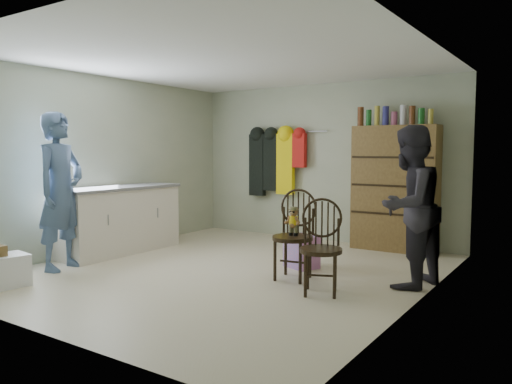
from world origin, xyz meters
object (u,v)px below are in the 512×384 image
Objects in this scene: chair_front at (295,229)px; dresser at (395,187)px; chair_far at (321,243)px; counter at (119,219)px.

dresser reaches higher than chair_front.
chair_front reaches higher than chair_far.
chair_far reaches higher than counter.
counter is 1.84× the size of chair_front.
counter is 1.94× the size of chair_far.
dresser is at bearing 68.24° from chair_far.
counter is at bearing 152.38° from chair_far.
dresser reaches higher than chair_far.
dresser is (3.20, 2.30, 0.45)m from counter.
chair_far is 2.56m from dresser.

